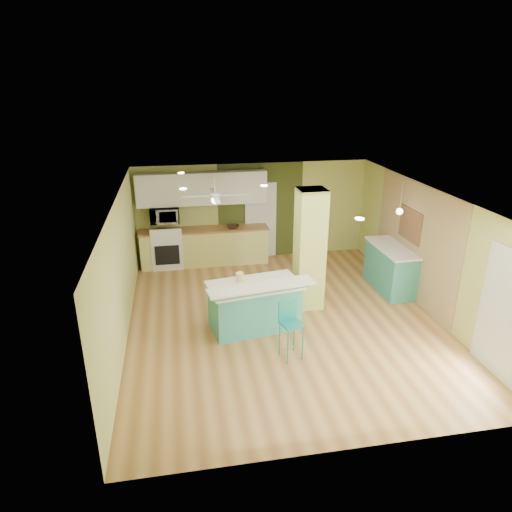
# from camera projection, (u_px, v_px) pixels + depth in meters

# --- Properties ---
(floor) EXTENTS (6.00, 7.00, 0.01)m
(floor) POSITION_uv_depth(u_px,v_px,m) (283.00, 319.00, 9.11)
(floor) COLOR #966334
(floor) RESTS_ON ground
(ceiling) EXTENTS (6.00, 7.00, 0.01)m
(ceiling) POSITION_uv_depth(u_px,v_px,m) (286.00, 196.00, 8.20)
(ceiling) COLOR white
(ceiling) RESTS_ON wall_back
(wall_back) EXTENTS (6.00, 0.01, 2.50)m
(wall_back) POSITION_uv_depth(u_px,v_px,m) (253.00, 211.00, 11.87)
(wall_back) COLOR #BBC167
(wall_back) RESTS_ON floor
(wall_front) EXTENTS (6.00, 0.01, 2.50)m
(wall_front) POSITION_uv_depth(u_px,v_px,m) (352.00, 369.00, 5.44)
(wall_front) COLOR #BBC167
(wall_front) RESTS_ON floor
(wall_left) EXTENTS (0.01, 7.00, 2.50)m
(wall_left) POSITION_uv_depth(u_px,v_px,m) (121.00, 272.00, 8.16)
(wall_left) COLOR #BBC167
(wall_left) RESTS_ON floor
(wall_right) EXTENTS (0.01, 7.00, 2.50)m
(wall_right) POSITION_uv_depth(u_px,v_px,m) (430.00, 251.00, 9.15)
(wall_right) COLOR #BBC167
(wall_right) RESTS_ON floor
(wood_panel) EXTENTS (0.02, 3.40, 2.50)m
(wood_panel) POSITION_uv_depth(u_px,v_px,m) (414.00, 241.00, 9.69)
(wood_panel) COLOR #9A7E58
(wood_panel) RESTS_ON floor
(olive_accent) EXTENTS (2.20, 0.02, 2.50)m
(olive_accent) POSITION_uv_depth(u_px,v_px,m) (260.00, 211.00, 11.88)
(olive_accent) COLOR #3D461C
(olive_accent) RESTS_ON floor
(interior_door) EXTENTS (0.82, 0.05, 2.00)m
(interior_door) POSITION_uv_depth(u_px,v_px,m) (261.00, 221.00, 11.95)
(interior_door) COLOR silver
(interior_door) RESTS_ON floor
(french_door) EXTENTS (0.04, 1.08, 2.10)m
(french_door) POSITION_uv_depth(u_px,v_px,m) (503.00, 315.00, 7.11)
(french_door) COLOR silver
(french_door) RESTS_ON floor
(column) EXTENTS (0.55, 0.55, 2.50)m
(column) POSITION_uv_depth(u_px,v_px,m) (310.00, 250.00, 9.22)
(column) COLOR #BAC25A
(column) RESTS_ON floor
(kitchen_run) EXTENTS (3.25, 0.63, 0.94)m
(kitchen_run) POSITION_uv_depth(u_px,v_px,m) (205.00, 246.00, 11.66)
(kitchen_run) COLOR #D0D06D
(kitchen_run) RESTS_ON floor
(stove) EXTENTS (0.76, 0.66, 1.08)m
(stove) POSITION_uv_depth(u_px,v_px,m) (167.00, 249.00, 11.50)
(stove) COLOR silver
(stove) RESTS_ON floor
(upper_cabinets) EXTENTS (3.20, 0.34, 0.80)m
(upper_cabinets) POSITION_uv_depth(u_px,v_px,m) (202.00, 188.00, 11.23)
(upper_cabinets) COLOR silver
(upper_cabinets) RESTS_ON wall_back
(microwave) EXTENTS (0.70, 0.48, 0.39)m
(microwave) POSITION_uv_depth(u_px,v_px,m) (165.00, 215.00, 11.18)
(microwave) COLOR silver
(microwave) RESTS_ON wall_back
(ceiling_fan) EXTENTS (1.41, 1.41, 0.61)m
(ceiling_fan) POSITION_uv_depth(u_px,v_px,m) (215.00, 196.00, 10.00)
(ceiling_fan) COLOR white
(ceiling_fan) RESTS_ON ceiling
(pendant_lamp) EXTENTS (0.14, 0.14, 0.69)m
(pendant_lamp) POSITION_uv_depth(u_px,v_px,m) (400.00, 211.00, 9.54)
(pendant_lamp) COLOR silver
(pendant_lamp) RESTS_ON ceiling
(wall_decor) EXTENTS (0.03, 0.90, 0.70)m
(wall_decor) POSITION_uv_depth(u_px,v_px,m) (410.00, 225.00, 9.76)
(wall_decor) COLOR brown
(wall_decor) RESTS_ON wood_panel
(peninsula) EXTENTS (2.00, 1.32, 1.05)m
(peninsula) POSITION_uv_depth(u_px,v_px,m) (255.00, 305.00, 8.62)
(peninsula) COLOR teal
(peninsula) RESTS_ON floor
(bar_stool) EXTENTS (0.42, 0.42, 1.03)m
(bar_stool) POSITION_uv_depth(u_px,v_px,m) (290.00, 320.00, 7.67)
(bar_stool) COLOR teal
(bar_stool) RESTS_ON floor
(side_counter) EXTENTS (0.67, 1.57, 1.01)m
(side_counter) POSITION_uv_depth(u_px,v_px,m) (391.00, 268.00, 10.23)
(side_counter) COLOR teal
(side_counter) RESTS_ON floor
(fruit_bowl) EXTENTS (0.32, 0.32, 0.08)m
(fruit_bowl) POSITION_uv_depth(u_px,v_px,m) (233.00, 227.00, 11.53)
(fruit_bowl) COLOR #322014
(fruit_bowl) RESTS_ON kitchen_run
(canister) EXTENTS (0.15, 0.15, 0.17)m
(canister) POSITION_uv_depth(u_px,v_px,m) (240.00, 277.00, 8.58)
(canister) COLOR yellow
(canister) RESTS_ON peninsula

